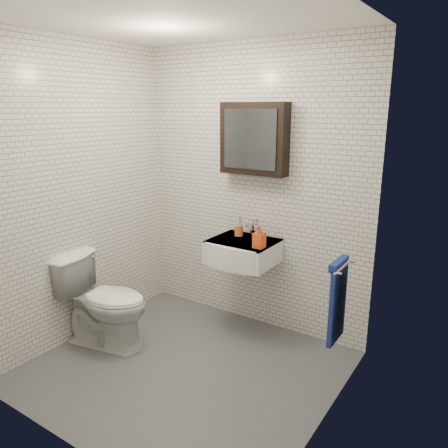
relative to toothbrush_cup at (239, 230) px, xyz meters
The scene contains 9 objects.
ground 1.25m from the toothbrush_cup, 86.34° to the right, with size 2.20×2.00×0.01m, color #474A4E.
room_shell 1.04m from the toothbrush_cup, 86.34° to the right, with size 2.22×2.02×2.51m.
washbasin 0.22m from the toothbrush_cup, 51.92° to the right, with size 0.55×0.50×0.20m.
faucet 0.12m from the toothbrush_cup, 30.40° to the left, with size 0.06×0.20×0.15m.
mirror_cabinet 0.81m from the toothbrush_cup, 28.85° to the left, with size 0.60×0.15×0.60m.
towel_rail 1.23m from the toothbrush_cup, 25.24° to the right, with size 0.09×0.30×0.58m.
toothbrush_cup is the anchor object (origin of this frame).
soap_bottle 0.38m from the toothbrush_cup, 32.56° to the right, with size 0.08×0.09×0.19m, color orange.
toilet 1.30m from the toothbrush_cup, 128.48° to the right, with size 0.44×0.77×0.79m, color white.
Camera 1 is at (1.89, -2.31, 1.96)m, focal length 35.00 mm.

